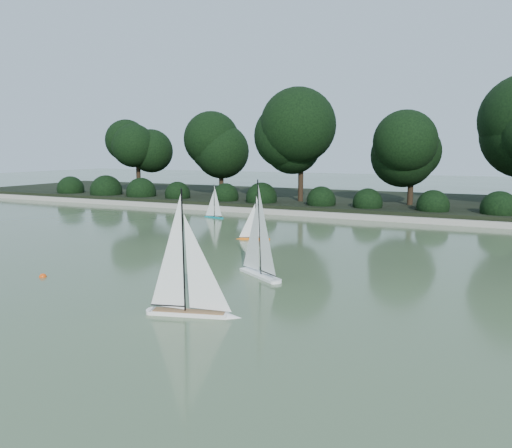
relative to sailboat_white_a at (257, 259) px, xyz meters
The scene contains 10 objects.
ground 0.94m from the sailboat_white_a, 83.99° to the right, with size 80.00×80.00×0.00m, color #36482B.
pond_coping 8.11m from the sailboat_white_a, 89.34° to the left, with size 40.00×0.35×0.18m, color gray.
far_bank 12.11m from the sailboat_white_a, 89.56° to the left, with size 40.00×8.00×0.30m, color black.
tree_line 10.88m from the sailboat_white_a, 82.84° to the left, with size 26.31×3.93×4.39m.
shrub_hedge 9.01m from the sailboat_white_a, 89.40° to the left, with size 29.10×1.10×1.10m.
sailboat_white_a is the anchor object (origin of this frame).
sailboat_white_b 2.39m from the sailboat_white_a, 85.02° to the right, with size 1.36×0.56×1.86m.
sailboat_orange 3.65m from the sailboat_white_a, 117.50° to the left, with size 0.89×0.38×1.23m.
sailboat_teal 7.90m from the sailboat_white_a, 126.33° to the left, with size 0.89×0.33×1.21m.
race_buoy 3.85m from the sailboat_white_a, 152.29° to the right, with size 0.13×0.13×0.13m, color #E9480C.
Camera 1 is at (3.71, -7.08, 2.26)m, focal length 35.00 mm.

